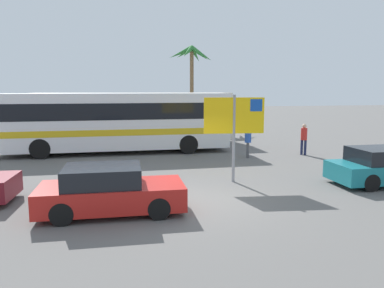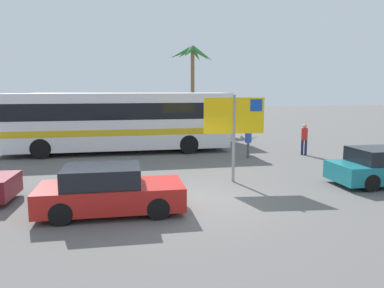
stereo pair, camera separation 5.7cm
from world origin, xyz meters
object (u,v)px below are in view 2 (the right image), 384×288
(bus_front_coach, at_px, (117,120))
(car_red, at_px, (109,191))
(pedestrian_crossing_lot, at_px, (248,139))
(bus_rear_coach, at_px, (135,115))
(ferry_sign, at_px, (235,119))
(pedestrian_near_sign, at_px, (304,137))

(bus_front_coach, relative_size, car_red, 3.00)
(pedestrian_crossing_lot, bearing_deg, car_red, 67.09)
(bus_front_coach, distance_m, bus_rear_coach, 3.37)
(bus_front_coach, height_order, ferry_sign, ferry_sign)
(bus_rear_coach, xyz_separation_m, pedestrian_near_sign, (8.38, -5.82, -0.84))
(bus_front_coach, xyz_separation_m, ferry_sign, (4.20, -7.41, 0.54))
(pedestrian_crossing_lot, bearing_deg, bus_rear_coach, -29.43)
(bus_front_coach, bearing_deg, pedestrian_crossing_lot, -24.22)
(ferry_sign, xyz_separation_m, pedestrian_crossing_lot, (2.17, 4.54, -1.39))
(ferry_sign, bearing_deg, bus_rear_coach, 112.84)
(pedestrian_near_sign, distance_m, pedestrian_crossing_lot, 3.14)
(bus_rear_coach, distance_m, ferry_sign, 11.03)
(bus_rear_coach, height_order, car_red, bus_rear_coach)
(bus_front_coach, relative_size, pedestrian_crossing_lot, 7.45)
(bus_front_coach, distance_m, pedestrian_near_sign, 9.90)
(ferry_sign, height_order, pedestrian_near_sign, ferry_sign)
(bus_front_coach, relative_size, pedestrian_near_sign, 7.38)
(bus_rear_coach, height_order, pedestrian_crossing_lot, bus_rear_coach)
(bus_rear_coach, height_order, pedestrian_near_sign, bus_rear_coach)
(car_red, bearing_deg, pedestrian_crossing_lot, 48.75)
(bus_rear_coach, bearing_deg, pedestrian_crossing_lot, -49.02)
(bus_front_coach, distance_m, car_red, 10.19)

